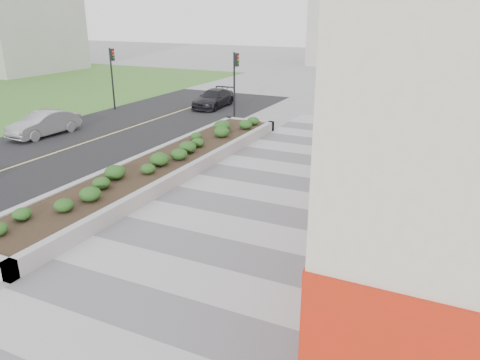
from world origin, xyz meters
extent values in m
plane|color=gray|center=(0.00, 0.00, 0.00)|extent=(160.00, 160.00, 0.00)
cube|color=#A8A8AD|center=(0.00, 3.00, 0.01)|extent=(8.00, 36.00, 0.01)
cube|color=#B0240D|center=(4.02, 9.00, 1.50)|extent=(0.12, 24.00, 3.00)
cube|color=#9E9EA0|center=(-5.50, 15.85, 0.28)|extent=(3.00, 0.30, 0.55)
cube|color=#9E9EA0|center=(-6.85, 7.00, 0.28)|extent=(0.30, 18.00, 0.55)
cube|color=#9E9EA0|center=(-4.15, 7.00, 0.28)|extent=(0.30, 18.00, 0.55)
cube|color=#2D2116|center=(-5.50, 7.00, 0.25)|extent=(2.40, 17.40, 0.50)
cube|color=black|center=(-12.00, 7.00, 0.00)|extent=(10.00, 40.00, 0.00)
cylinder|color=black|center=(-7.30, 17.50, 2.10)|extent=(0.12, 0.12, 4.20)
cube|color=black|center=(-7.12, 17.50, 3.75)|extent=(0.18, 0.28, 0.80)
cylinder|color=black|center=(-16.50, 17.00, 2.10)|extent=(0.12, 0.12, 4.20)
cube|color=black|center=(-16.32, 17.00, 3.75)|extent=(0.18, 0.28, 0.80)
cylinder|color=#595654|center=(0.50, 3.00, 0.00)|extent=(0.44, 0.44, 0.01)
cube|color=black|center=(0.75, 11.42, 0.07)|extent=(0.48, 0.74, 0.02)
imported|color=black|center=(0.75, 11.42, 0.80)|extent=(0.55, 0.37, 1.46)
sphere|color=blue|center=(0.75, 11.42, 1.49)|extent=(0.23, 0.23, 0.23)
imported|color=#999BA0|center=(-15.07, 9.43, 0.68)|extent=(1.68, 4.19, 1.35)
imported|color=black|center=(-10.53, 20.65, 0.63)|extent=(1.95, 4.42, 1.26)
camera|label=1|loc=(5.71, -8.73, 6.53)|focal=35.00mm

